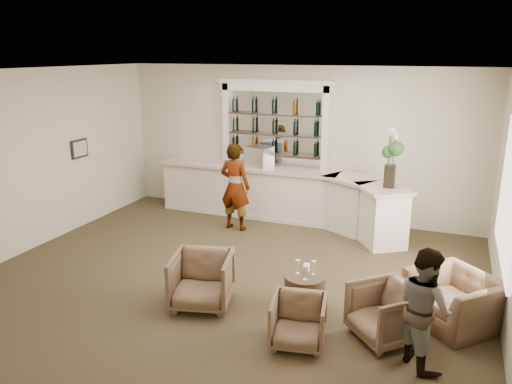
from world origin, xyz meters
TOP-DOWN VIEW (x-y plane):
  - ground at (0.00, 0.00)m, footprint 8.00×8.00m
  - room_shell at (0.16, 0.71)m, footprint 8.04×7.02m
  - bar_counter at (-0.16, 3.00)m, footprint 5.72×1.80m
  - back_bar_alcove at (-0.50, 3.41)m, footprint 2.64×0.25m
  - cocktail_table at (1.40, -0.54)m, footprint 0.59×0.59m
  - sommelier at (-0.89, 2.15)m, footprint 0.70×0.50m
  - guest at (3.05, -1.31)m, footprint 0.87×0.90m
  - armchair_left at (-0.01, -1.02)m, footprint 1.03×1.05m
  - armchair_center at (1.59, -1.47)m, footprint 0.79×0.80m
  - armchair_right at (2.59, -0.93)m, footprint 1.12×1.11m
  - armchair_far at (3.40, -0.22)m, footprint 1.44×1.44m
  - espresso_machine at (-0.72, 3.06)m, footprint 0.61×0.55m
  - flower_vase at (2.14, 2.40)m, footprint 0.30×0.30m
  - wine_glass_bar_left at (-1.10, 3.03)m, footprint 0.07×0.07m
  - wine_glass_bar_right at (-0.51, 2.95)m, footprint 0.07×0.07m
  - wine_glass_tbl_a at (1.28, -0.51)m, footprint 0.07×0.07m
  - wine_glass_tbl_b at (1.50, -0.46)m, footprint 0.07×0.07m
  - wine_glass_tbl_c at (1.44, -0.67)m, footprint 0.07×0.07m
  - napkin_holder at (1.38, -0.40)m, footprint 0.08×0.08m

SIDE VIEW (x-z plane):
  - ground at x=0.00m, z-range 0.00..0.00m
  - cocktail_table at x=1.40m, z-range 0.00..0.50m
  - armchair_center at x=1.59m, z-range 0.00..0.63m
  - armchair_far at x=3.40m, z-range 0.00..0.71m
  - armchair_right at x=2.59m, z-range 0.00..0.73m
  - armchair_left at x=-0.01m, z-range 0.00..0.79m
  - napkin_holder at x=1.38m, z-range 0.50..0.62m
  - bar_counter at x=-0.16m, z-range 0.00..1.14m
  - wine_glass_tbl_a at x=1.28m, z-range 0.50..0.71m
  - wine_glass_tbl_b at x=1.50m, z-range 0.50..0.71m
  - wine_glass_tbl_c at x=1.44m, z-range 0.50..0.71m
  - guest at x=3.05m, z-range 0.00..1.46m
  - sommelier at x=-0.89m, z-range 0.00..1.82m
  - wine_glass_bar_left at x=-1.10m, z-range 1.14..1.35m
  - wine_glass_bar_right at x=-0.51m, z-range 1.14..1.35m
  - espresso_machine at x=-0.72m, z-range 1.14..1.59m
  - flower_vase at x=2.14m, z-range 1.21..2.33m
  - back_bar_alcove at x=-0.50m, z-range 0.53..3.53m
  - room_shell at x=0.16m, z-range 0.68..4.00m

